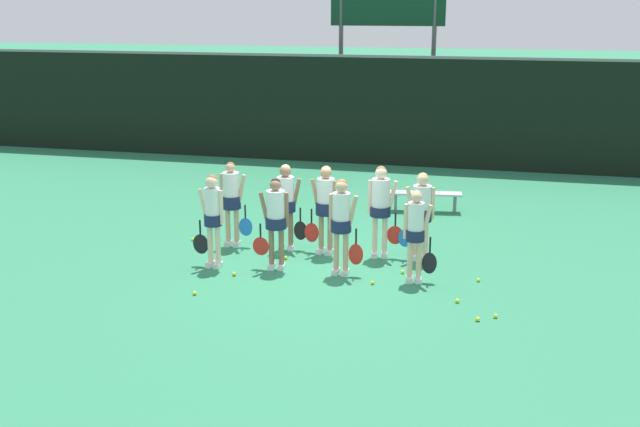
# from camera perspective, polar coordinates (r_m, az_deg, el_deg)

# --- Properties ---
(ground_plane) EXTENTS (140.00, 140.00, 0.00)m
(ground_plane) POSITION_cam_1_polar(r_m,az_deg,el_deg) (14.19, -0.00, -3.74)
(ground_plane) COLOR #2D7F56
(fence_windscreen) EXTENTS (60.00, 0.08, 3.27)m
(fence_windscreen) POSITION_cam_1_polar(r_m,az_deg,el_deg) (22.49, 5.52, 7.79)
(fence_windscreen) COLOR black
(fence_windscreen) RESTS_ON ground_plane
(scoreboard) EXTENTS (3.55, 0.15, 5.69)m
(scoreboard) POSITION_cam_1_polar(r_m,az_deg,el_deg) (23.92, 5.16, 14.93)
(scoreboard) COLOR #515156
(scoreboard) RESTS_ON ground_plane
(bench_courtside) EXTENTS (1.72, 0.57, 0.46)m
(bench_courtside) POSITION_cam_1_polar(r_m,az_deg,el_deg) (17.69, 8.03, 1.39)
(bench_courtside) COLOR #B2B2B7
(bench_courtside) RESTS_ON ground_plane
(player_0) EXTENTS (0.63, 0.33, 1.75)m
(player_0) POSITION_cam_1_polar(r_m,az_deg,el_deg) (13.80, -8.20, 0.06)
(player_0) COLOR beige
(player_0) RESTS_ON ground_plane
(player_1) EXTENTS (0.67, 0.39, 1.70)m
(player_1) POSITION_cam_1_polar(r_m,az_deg,el_deg) (13.60, -3.41, -0.18)
(player_1) COLOR #8C664C
(player_1) RESTS_ON ground_plane
(player_2) EXTENTS (0.64, 0.36, 1.76)m
(player_2) POSITION_cam_1_polar(r_m,az_deg,el_deg) (13.29, 1.66, -0.36)
(player_2) COLOR tan
(player_2) RESTS_ON ground_plane
(player_3) EXTENTS (0.60, 0.33, 1.65)m
(player_3) POSITION_cam_1_polar(r_m,az_deg,el_deg) (13.05, 7.32, -1.22)
(player_3) COLOR beige
(player_3) RESTS_ON ground_plane
(player_4) EXTENTS (0.66, 0.38, 1.72)m
(player_4) POSITION_cam_1_polar(r_m,az_deg,el_deg) (14.99, -6.75, 1.25)
(player_4) COLOR tan
(player_4) RESTS_ON ground_plane
(player_5) EXTENTS (0.66, 0.39, 1.72)m
(player_5) POSITION_cam_1_polar(r_m,az_deg,el_deg) (14.68, -2.61, 1.09)
(player_5) COLOR #8C664C
(player_5) RESTS_ON ground_plane
(player_6) EXTENTS (0.67, 0.39, 1.75)m
(player_6) POSITION_cam_1_polar(r_m,az_deg,el_deg) (14.41, 0.41, 0.89)
(player_6) COLOR tan
(player_6) RESTS_ON ground_plane
(player_7) EXTENTS (0.69, 0.40, 1.79)m
(player_7) POSITION_cam_1_polar(r_m,az_deg,el_deg) (14.24, 4.66, 0.80)
(player_7) COLOR beige
(player_7) RESTS_ON ground_plane
(player_8) EXTENTS (0.66, 0.39, 1.70)m
(player_8) POSITION_cam_1_polar(r_m,az_deg,el_deg) (14.19, 7.73, 0.39)
(player_8) COLOR beige
(player_8) RESTS_ON ground_plane
(tennis_ball_0) EXTENTS (0.07, 0.07, 0.07)m
(tennis_ball_0) POSITION_cam_1_polar(r_m,az_deg,el_deg) (12.07, 13.23, -7.61)
(tennis_ball_0) COLOR #CCE033
(tennis_ball_0) RESTS_ON ground_plane
(tennis_ball_1) EXTENTS (0.06, 0.06, 0.06)m
(tennis_ball_1) POSITION_cam_1_polar(r_m,az_deg,el_deg) (13.51, 11.98, -4.98)
(tennis_ball_1) COLOR #CCE033
(tennis_ball_1) RESTS_ON ground_plane
(tennis_ball_2) EXTENTS (0.07, 0.07, 0.07)m
(tennis_ball_2) POSITION_cam_1_polar(r_m,az_deg,el_deg) (11.90, 11.93, -7.88)
(tennis_ball_2) COLOR #CCE033
(tennis_ball_2) RESTS_ON ground_plane
(tennis_ball_3) EXTENTS (0.07, 0.07, 0.07)m
(tennis_ball_3) POSITION_cam_1_polar(r_m,az_deg,el_deg) (14.36, -2.62, -3.37)
(tennis_ball_3) COLOR #CCE033
(tennis_ball_3) RESTS_ON ground_plane
(tennis_ball_4) EXTENTS (0.07, 0.07, 0.07)m
(tennis_ball_4) POSITION_cam_1_polar(r_m,az_deg,el_deg) (13.68, 6.31, -4.44)
(tennis_ball_4) COLOR #CCE033
(tennis_ball_4) RESTS_ON ground_plane
(tennis_ball_5) EXTENTS (0.07, 0.07, 0.07)m
(tennis_ball_5) POSITION_cam_1_polar(r_m,az_deg,el_deg) (15.65, -9.69, -1.95)
(tennis_ball_5) COLOR #CCE033
(tennis_ball_5) RESTS_ON ground_plane
(tennis_ball_6) EXTENTS (0.07, 0.07, 0.07)m
(tennis_ball_6) POSITION_cam_1_polar(r_m,az_deg,el_deg) (12.81, -9.53, -6.00)
(tennis_ball_6) COLOR #CCE033
(tennis_ball_6) RESTS_ON ground_plane
(tennis_ball_7) EXTENTS (0.07, 0.07, 0.07)m
(tennis_ball_7) POSITION_cam_1_polar(r_m,az_deg,el_deg) (13.58, -6.57, -4.60)
(tennis_ball_7) COLOR #CCE033
(tennis_ball_7) RESTS_ON ground_plane
(tennis_ball_8) EXTENTS (0.07, 0.07, 0.07)m
(tennis_ball_8) POSITION_cam_1_polar(r_m,az_deg,el_deg) (13.12, 4.03, -5.28)
(tennis_ball_8) COLOR #CCE033
(tennis_ball_8) RESTS_ON ground_plane
(tennis_ball_9) EXTENTS (0.07, 0.07, 0.07)m
(tennis_ball_9) POSITION_cam_1_polar(r_m,az_deg,el_deg) (16.17, -5.42, -1.22)
(tennis_ball_9) COLOR #CCE033
(tennis_ball_9) RESTS_ON ground_plane
(tennis_ball_10) EXTENTS (0.07, 0.07, 0.07)m
(tennis_ball_10) POSITION_cam_1_polar(r_m,az_deg,el_deg) (12.53, 10.42, -6.56)
(tennis_ball_10) COLOR #CCE033
(tennis_ball_10) RESTS_ON ground_plane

